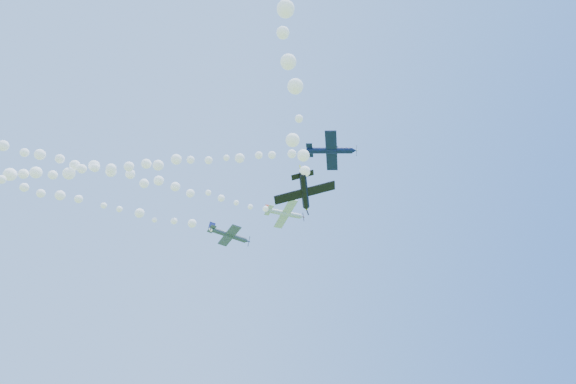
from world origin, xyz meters
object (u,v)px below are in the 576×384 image
object	(u,v)px
plane_white	(285,214)
plane_black	(304,192)
plane_navy	(331,151)
plane_grey	(229,235)

from	to	relation	value
plane_white	plane_black	distance (m)	39.30
plane_navy	plane_black	xyz separation A→B (m)	(-9.07, -11.96, -19.53)
plane_white	plane_grey	xyz separation A→B (m)	(-11.33, -6.89, -11.49)
plane_white	plane_black	world-z (taller)	plane_white
plane_navy	plane_grey	bearing A→B (deg)	157.09
plane_navy	plane_grey	world-z (taller)	plane_navy
plane_white	plane_navy	bearing A→B (deg)	-91.55
plane_white	plane_black	xyz separation A→B (m)	(-8.04, -32.08, -21.24)
plane_white	plane_grey	world-z (taller)	plane_white
plane_grey	plane_white	bearing A→B (deg)	23.93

